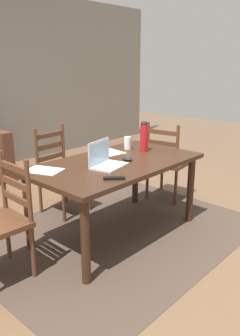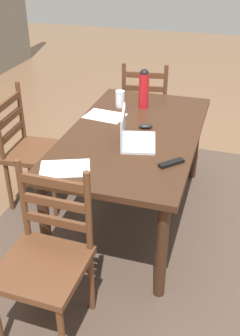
# 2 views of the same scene
# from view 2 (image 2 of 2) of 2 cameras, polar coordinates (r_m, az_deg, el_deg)

# --- Properties ---
(ground_plane) EXTENTS (14.00, 14.00, 0.00)m
(ground_plane) POSITION_cam_2_polar(r_m,az_deg,el_deg) (3.21, 1.74, -6.75)
(ground_plane) COLOR brown
(area_rug) EXTENTS (2.60, 2.00, 0.01)m
(area_rug) POSITION_cam_2_polar(r_m,az_deg,el_deg) (3.21, 1.74, -6.71)
(area_rug) COLOR #47382D
(area_rug) RESTS_ON ground
(dining_table) EXTENTS (1.62, 0.90, 0.74)m
(dining_table) POSITION_cam_2_polar(r_m,az_deg,el_deg) (2.86, 1.94, 3.60)
(dining_table) COLOR #382114
(dining_table) RESTS_ON ground
(chair_left_far) EXTENTS (0.45, 0.45, 0.95)m
(chair_left_far) POSITION_cam_2_polar(r_m,az_deg,el_deg) (2.18, -10.65, -12.86)
(chair_left_far) COLOR #56331E
(chair_left_far) RESTS_ON ground
(chair_right_far) EXTENTS (0.50, 0.50, 0.95)m
(chair_right_far) POSITION_cam_2_polar(r_m,az_deg,el_deg) (3.95, 3.63, 8.45)
(chair_right_far) COLOR #56331E
(chair_right_far) RESTS_ON ground
(chair_far_head) EXTENTS (0.47, 0.47, 0.95)m
(chair_far_head) POSITION_cam_2_polar(r_m,az_deg,el_deg) (3.23, -12.38, 2.50)
(chair_far_head) COLOR #56331E
(chair_far_head) RESTS_ON ground
(laptop) EXTENTS (0.36, 0.29, 0.23)m
(laptop) POSITION_cam_2_polar(r_m,az_deg,el_deg) (2.64, 1.70, 4.69)
(laptop) COLOR silver
(laptop) RESTS_ON dining_table
(water_bottle) EXTENTS (0.08, 0.08, 0.31)m
(water_bottle) POSITION_cam_2_polar(r_m,az_deg,el_deg) (3.19, 3.44, 11.38)
(water_bottle) COLOR red
(water_bottle) RESTS_ON dining_table
(drinking_glass) EXTENTS (0.08, 0.08, 0.13)m
(drinking_glass) POSITION_cam_2_polar(r_m,az_deg,el_deg) (3.23, 0.01, 9.87)
(drinking_glass) COLOR silver
(drinking_glass) RESTS_ON dining_table
(computer_mouse) EXTENTS (0.09, 0.11, 0.03)m
(computer_mouse) POSITION_cam_2_polar(r_m,az_deg,el_deg) (2.88, 3.69, 6.05)
(computer_mouse) COLOR black
(computer_mouse) RESTS_ON dining_table
(tv_remote) EXTENTS (0.15, 0.15, 0.02)m
(tv_remote) POSITION_cam_2_polar(r_m,az_deg,el_deg) (2.43, 7.37, 0.71)
(tv_remote) COLOR black
(tv_remote) RESTS_ON dining_table
(paper_stack_left) EXTENTS (0.30, 0.35, 0.00)m
(paper_stack_left) POSITION_cam_2_polar(r_m,az_deg,el_deg) (2.39, -7.89, -0.06)
(paper_stack_left) COLOR white
(paper_stack_left) RESTS_ON dining_table
(paper_stack_right) EXTENTS (0.25, 0.32, 0.00)m
(paper_stack_right) POSITION_cam_2_polar(r_m,az_deg,el_deg) (3.08, -2.17, 7.48)
(paper_stack_right) COLOR white
(paper_stack_right) RESTS_ON dining_table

